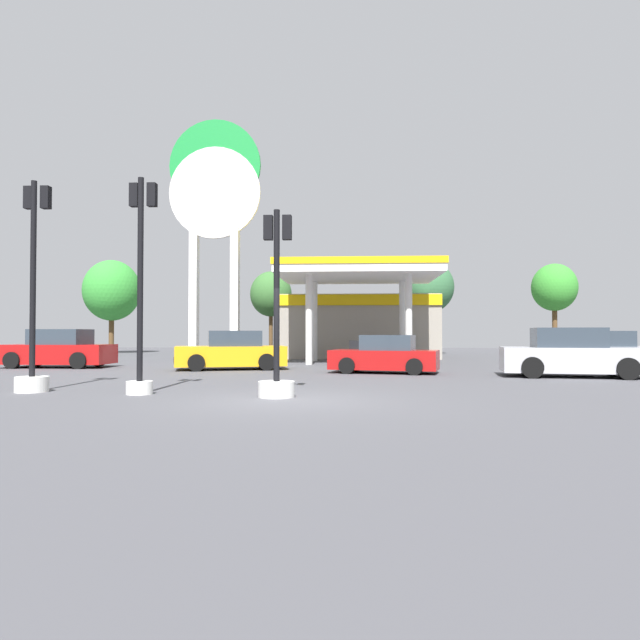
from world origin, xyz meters
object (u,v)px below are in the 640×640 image
at_px(car_3, 385,356).
at_px(tree_3, 554,288).
at_px(traffic_signal_1, 33,328).
at_px(traffic_signal_2, 277,343).
at_px(tree_0, 112,291).
at_px(tree_1, 271,294).
at_px(car_0, 58,350).
at_px(tree_2, 429,287).
at_px(traffic_signal_0, 141,305).
at_px(car_2, 572,355).
at_px(car_4, 604,352).
at_px(car_1, 231,352).
at_px(station_pole_sign, 215,206).

distance_m(car_3, tree_3, 22.88).
height_order(car_3, tree_3, tree_3).
distance_m(traffic_signal_1, traffic_signal_2, 6.30).
distance_m(tree_0, tree_1, 11.78).
relative_size(car_0, tree_3, 0.74).
distance_m(car_0, traffic_signal_1, 10.97).
bearing_deg(tree_2, traffic_signal_0, -111.59).
bearing_deg(car_2, tree_3, 72.65).
bearing_deg(tree_1, tree_2, -4.31).
bearing_deg(car_4, car_1, -176.99).
bearing_deg(tree_1, traffic_signal_2, -81.37).
height_order(car_1, car_2, car_2).
bearing_deg(tree_0, traffic_signal_0, -65.31).
relative_size(car_0, tree_0, 0.67).
height_order(traffic_signal_0, traffic_signal_1, traffic_signal_1).
distance_m(car_0, tree_3, 31.09).
relative_size(traffic_signal_0, tree_1, 0.90).
distance_m(car_1, tree_1, 17.75).
height_order(car_1, car_4, car_1).
distance_m(car_3, traffic_signal_2, 8.62).
bearing_deg(tree_1, car_2, -57.32).
relative_size(car_3, traffic_signal_1, 0.79).
bearing_deg(tree_2, tree_3, 3.44).
height_order(car_3, tree_0, tree_0).
relative_size(car_2, car_4, 1.10).
distance_m(tree_0, tree_2, 22.82).
distance_m(car_4, tree_0, 32.76).
relative_size(car_3, tree_3, 0.67).
distance_m(traffic_signal_1, tree_3, 34.02).
relative_size(station_pole_sign, car_1, 2.65).
distance_m(car_2, car_3, 6.36).
distance_m(traffic_signal_2, tree_3, 31.13).
distance_m(car_0, traffic_signal_0, 12.78).
height_order(traffic_signal_2, tree_3, tree_3).
height_order(car_2, traffic_signal_0, traffic_signal_0).
height_order(car_0, tree_0, tree_0).
bearing_deg(station_pole_sign, traffic_signal_2, -71.25).
distance_m(car_2, traffic_signal_0, 13.95).
bearing_deg(traffic_signal_1, car_3, 38.75).
bearing_deg(station_pole_sign, car_4, -16.93).
xyz_separation_m(traffic_signal_2, tree_3, (15.40, 26.85, 3.31)).
height_order(car_0, car_4, car_0).
bearing_deg(tree_0, car_0, -73.55).
height_order(traffic_signal_1, tree_2, tree_2).
distance_m(car_1, tree_2, 19.76).
bearing_deg(tree_1, traffic_signal_0, -88.38).
bearing_deg(car_4, car_0, 179.74).
distance_m(car_1, traffic_signal_0, 9.47).
xyz_separation_m(station_pole_sign, car_1, (2.18, -6.01, -7.26)).
height_order(station_pole_sign, tree_2, station_pole_sign).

